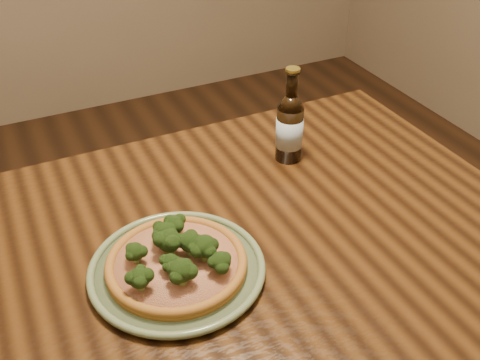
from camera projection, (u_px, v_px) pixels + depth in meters
name	position (u px, v px, depth m)	size (l,w,h in m)	color
table	(143.00, 313.00, 1.05)	(1.60, 0.90, 0.75)	#3F230D
plate	(177.00, 269.00, 1.00)	(0.32, 0.32, 0.02)	#697C55
pizza	(177.00, 261.00, 0.98)	(0.25, 0.25, 0.07)	#A66925
beer_bottle	(290.00, 127.00, 1.26)	(0.06, 0.06, 0.23)	black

